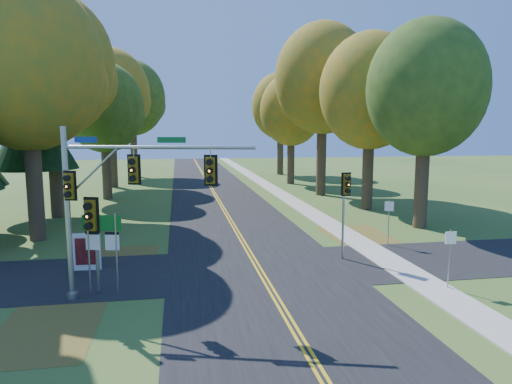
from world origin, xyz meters
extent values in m
plane|color=#30551E|center=(0.00, 0.00, 0.00)|extent=(160.00, 160.00, 0.00)
cube|color=black|center=(0.00, 0.00, 0.01)|extent=(8.00, 160.00, 0.02)
cube|color=black|center=(0.00, 2.00, 0.01)|extent=(60.00, 6.00, 0.02)
cube|color=gold|center=(-0.10, 0.00, 0.03)|extent=(0.10, 160.00, 0.01)
cube|color=gold|center=(0.10, 0.00, 0.03)|extent=(0.10, 160.00, 0.01)
cube|color=#9E998E|center=(6.20, 0.00, 0.03)|extent=(1.60, 160.00, 0.06)
cube|color=brown|center=(-6.50, 4.00, 0.01)|extent=(4.00, 6.00, 0.00)
cube|color=brown|center=(6.80, 6.00, 0.01)|extent=(3.50, 8.00, 0.00)
cube|color=brown|center=(-7.50, -3.00, 0.01)|extent=(3.00, 5.00, 0.00)
cylinder|color=#38281C|center=(-11.20, 9.30, 3.38)|extent=(0.86, 0.86, 6.75)
ellipsoid|color=#B07017|center=(-11.20, 9.30, 9.55)|extent=(8.00, 8.00, 9.20)
sphere|color=#B07017|center=(-9.60, 10.50, 8.75)|extent=(4.80, 4.80, 4.80)
cylinder|color=#38281C|center=(11.50, 8.70, 3.04)|extent=(0.83, 0.83, 6.08)
ellipsoid|color=#4B651F|center=(11.50, 8.70, 8.60)|extent=(7.20, 7.20, 8.28)
sphere|color=#4B651F|center=(12.94, 9.78, 7.88)|extent=(4.32, 4.32, 4.32)
sphere|color=#4B651F|center=(10.24, 7.98, 9.32)|extent=(3.96, 3.96, 3.96)
cylinder|color=#38281C|center=(-11.80, 16.20, 3.71)|extent=(0.89, 0.89, 7.42)
ellipsoid|color=#B07017|center=(-11.80, 16.20, 10.43)|extent=(8.60, 8.60, 9.89)
sphere|color=#B07017|center=(-10.08, 17.49, 9.57)|extent=(5.16, 5.16, 5.16)
sphere|color=#B07017|center=(-13.30, 15.34, 11.29)|extent=(4.73, 4.73, 4.73)
cylinder|color=#38281C|center=(10.90, 15.50, 3.15)|extent=(0.84, 0.84, 6.30)
ellipsoid|color=#B07017|center=(10.90, 15.50, 8.96)|extent=(7.60, 7.60, 8.74)
sphere|color=#B07017|center=(12.42, 16.64, 8.20)|extent=(4.56, 4.56, 4.56)
sphere|color=#B07017|center=(9.57, 14.74, 9.72)|extent=(4.18, 4.18, 4.18)
cylinder|color=#38281C|center=(-9.60, 24.40, 2.81)|extent=(0.81, 0.81, 5.62)
ellipsoid|color=#4B651F|center=(-9.60, 24.40, 8.00)|extent=(6.80, 6.80, 7.82)
sphere|color=#4B651F|center=(-8.24, 25.42, 7.33)|extent=(4.08, 4.08, 4.08)
sphere|color=#4B651F|center=(-10.79, 23.72, 8.69)|extent=(3.74, 3.74, 3.74)
cylinder|color=#38281C|center=(9.80, 23.60, 3.83)|extent=(0.90, 0.90, 7.65)
ellipsoid|color=#B07017|center=(9.80, 23.60, 10.73)|extent=(8.80, 8.80, 10.12)
sphere|color=#B07017|center=(11.56, 24.92, 9.85)|extent=(5.28, 5.28, 5.28)
sphere|color=#B07017|center=(8.26, 22.72, 11.61)|extent=(4.84, 4.84, 4.84)
cylinder|color=#38281C|center=(-10.20, 33.10, 3.49)|extent=(0.87, 0.87, 6.98)
ellipsoid|color=#B07017|center=(-10.20, 33.10, 9.85)|extent=(8.20, 8.20, 9.43)
sphere|color=#B07017|center=(-8.56, 34.33, 9.03)|extent=(4.92, 4.92, 4.92)
sphere|color=#B07017|center=(-11.63, 32.28, 10.67)|extent=(4.51, 4.51, 4.51)
cylinder|color=#38281C|center=(9.20, 32.80, 2.93)|extent=(0.82, 0.82, 5.85)
ellipsoid|color=#B07017|center=(9.20, 32.80, 8.30)|extent=(7.00, 7.00, 8.05)
sphere|color=#B07017|center=(10.60, 33.85, 7.60)|extent=(4.20, 4.20, 4.20)
sphere|color=#B07017|center=(7.97, 32.10, 9.00)|extent=(3.85, 3.85, 3.85)
cylinder|color=#38281C|center=(-9.00, 44.00, 3.60)|extent=(0.88, 0.88, 7.20)
ellipsoid|color=#4B651F|center=(-9.00, 44.00, 10.14)|extent=(8.40, 8.40, 9.66)
sphere|color=#4B651F|center=(-7.32, 45.26, 9.30)|extent=(5.04, 5.04, 5.04)
sphere|color=#4B651F|center=(-10.47, 43.16, 10.98)|extent=(4.62, 4.62, 4.62)
cylinder|color=#38281C|center=(10.40, 43.50, 3.26)|extent=(0.85, 0.85, 6.53)
ellipsoid|color=#B07017|center=(10.40, 43.50, 9.26)|extent=(7.80, 7.80, 8.97)
sphere|color=#B07017|center=(11.96, 44.67, 8.47)|extent=(4.68, 4.68, 4.68)
sphere|color=#B07017|center=(9.04, 42.72, 10.04)|extent=(4.29, 4.29, 4.29)
cylinder|color=#38281C|center=(-13.00, 16.00, 1.71)|extent=(0.50, 0.50, 3.42)
cone|color=black|center=(-13.00, 16.00, 6.15)|extent=(5.60, 5.60, 5.45)
cone|color=black|center=(-13.00, 16.00, 10.04)|extent=(4.57, 4.57, 5.45)
cone|color=black|center=(-13.00, 16.00, 13.94)|extent=(3.55, 3.55, 5.45)
cylinder|color=#969A9E|center=(-7.28, -0.57, 3.11)|extent=(0.20, 0.20, 6.22)
cylinder|color=#969A9E|center=(-7.28, -0.57, 0.13)|extent=(0.39, 0.39, 0.27)
cylinder|color=#969A9E|center=(-4.08, -1.48, 5.51)|extent=(6.44, 1.95, 0.12)
cylinder|color=#969A9E|center=(-6.34, -0.84, 4.62)|extent=(1.95, 0.63, 1.84)
cylinder|color=#969A9E|center=(-4.89, -1.25, 5.35)|extent=(0.04, 0.04, 0.32)
cube|color=#72590C|center=(-4.89, -1.25, 4.74)|extent=(0.36, 0.34, 0.89)
cube|color=black|center=(-4.89, -1.25, 4.74)|extent=(0.45, 0.15, 1.05)
sphere|color=orange|center=(-4.94, -1.45, 4.74)|extent=(0.16, 0.16, 0.16)
cylinder|color=black|center=(-4.94, -1.45, 5.03)|extent=(0.24, 0.20, 0.21)
cylinder|color=black|center=(-4.94, -1.45, 4.74)|extent=(0.24, 0.20, 0.21)
cylinder|color=black|center=(-4.94, -1.45, 4.46)|extent=(0.24, 0.20, 0.21)
cylinder|color=#969A9E|center=(-2.32, -1.98, 5.35)|extent=(0.04, 0.04, 0.32)
cube|color=#72590C|center=(-2.32, -1.98, 4.74)|extent=(0.36, 0.34, 0.89)
cube|color=black|center=(-2.32, -1.98, 4.74)|extent=(0.45, 0.15, 1.05)
sphere|color=orange|center=(-2.38, -2.18, 4.74)|extent=(0.16, 0.16, 0.16)
cylinder|color=black|center=(-2.38, -2.18, 5.03)|extent=(0.24, 0.20, 0.21)
cylinder|color=black|center=(-2.38, -2.18, 4.74)|extent=(0.24, 0.20, 0.21)
cylinder|color=black|center=(-2.38, -2.18, 4.46)|extent=(0.24, 0.20, 0.21)
cube|color=#72590C|center=(-7.10, -0.76, 4.18)|extent=(0.36, 0.34, 0.89)
cube|color=black|center=(-7.10, -0.76, 4.18)|extent=(0.45, 0.15, 1.05)
sphere|color=orange|center=(-7.16, -0.95, 4.18)|extent=(0.16, 0.16, 0.16)
cylinder|color=black|center=(-7.16, -0.95, 4.46)|extent=(0.24, 0.20, 0.21)
cylinder|color=black|center=(-7.16, -0.95, 4.18)|extent=(0.24, 0.20, 0.21)
cylinder|color=black|center=(-7.16, -0.95, 3.89)|extent=(0.24, 0.20, 0.21)
cube|color=navy|center=(-6.51, -0.79, 5.76)|extent=(0.78, 0.25, 0.20)
cube|color=#0C5926|center=(-3.61, -1.62, 5.76)|extent=(0.95, 0.30, 0.20)
cylinder|color=gray|center=(4.20, 2.79, 2.04)|extent=(0.11, 0.11, 4.07)
cube|color=#72590C|center=(4.22, 2.58, 3.61)|extent=(0.34, 0.30, 0.93)
cube|color=black|center=(4.22, 2.58, 3.61)|extent=(0.48, 0.07, 1.09)
sphere|color=orange|center=(4.24, 2.37, 3.61)|extent=(0.17, 0.17, 0.17)
cylinder|color=black|center=(4.24, 2.37, 3.90)|extent=(0.23, 0.17, 0.22)
cylinder|color=black|center=(4.24, 2.37, 3.61)|extent=(0.23, 0.17, 0.22)
cylinder|color=black|center=(4.24, 2.37, 3.31)|extent=(0.23, 0.17, 0.22)
cylinder|color=gray|center=(-6.45, 0.00, 1.79)|extent=(0.13, 0.13, 3.59)
cube|color=#72590C|center=(-6.53, -0.23, 3.03)|extent=(0.47, 0.45, 1.12)
cube|color=black|center=(-6.53, -0.23, 3.03)|extent=(0.56, 0.23, 1.32)
sphere|color=orange|center=(-6.62, -0.48, 3.03)|extent=(0.20, 0.20, 0.20)
cylinder|color=black|center=(-6.62, -0.48, 3.39)|extent=(0.31, 0.26, 0.27)
cylinder|color=black|center=(-6.62, -0.48, 3.03)|extent=(0.31, 0.26, 0.27)
cylinder|color=black|center=(-6.62, -0.48, 2.67)|extent=(0.31, 0.26, 0.27)
cylinder|color=gray|center=(-6.70, -0.24, 1.55)|extent=(0.06, 0.06, 3.11)
cylinder|color=gray|center=(-5.69, -0.47, 1.55)|extent=(0.06, 0.06, 3.11)
cube|color=#0D5E1B|center=(-6.19, -0.33, 2.74)|extent=(1.42, 0.36, 0.57)
cube|color=silver|center=(-6.19, -0.33, 2.74)|extent=(1.21, 0.28, 0.08)
cube|color=silver|center=(-6.54, -0.24, 2.02)|extent=(0.51, 0.16, 0.57)
cube|color=black|center=(-6.54, -0.24, 2.36)|extent=(0.51, 0.12, 0.10)
cube|color=silver|center=(-5.84, -0.41, 2.02)|extent=(0.51, 0.16, 0.57)
cube|color=black|center=(-5.84, -0.41, 2.36)|extent=(0.51, 0.12, 0.10)
cube|color=silver|center=(-7.42, 3.00, 0.82)|extent=(1.19, 0.22, 1.63)
cube|color=maroon|center=(-7.42, 2.91, 0.86)|extent=(0.91, 0.06, 1.18)
cube|color=silver|center=(-7.87, 3.02, 0.14)|extent=(0.08, 0.08, 0.27)
cube|color=silver|center=(-6.96, 2.98, 0.14)|extent=(0.08, 0.08, 0.27)
cylinder|color=gray|center=(7.50, 4.82, 1.22)|extent=(0.06, 0.06, 2.44)
cube|color=silver|center=(7.49, 4.80, 2.11)|extent=(0.44, 0.22, 0.50)
cylinder|color=gray|center=(6.77, -1.82, 1.17)|extent=(0.05, 0.05, 2.34)
cube|color=white|center=(6.76, -1.85, 2.02)|extent=(0.45, 0.04, 0.48)
cylinder|color=gray|center=(-7.41, 4.22, 0.97)|extent=(0.04, 0.04, 1.94)
cube|color=silver|center=(-7.41, 4.20, 1.68)|extent=(0.36, 0.14, 0.40)
camera|label=1|loc=(-3.42, -17.27, 6.10)|focal=32.00mm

